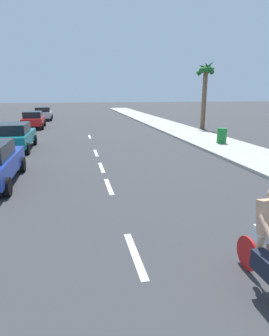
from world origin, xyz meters
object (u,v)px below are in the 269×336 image
(parked_car_teal, at_px, (14,136))
(palm_tree_far, at_px, (205,78))
(parked_car_silver, at_px, (43,113))
(cyclist, at_px, (267,245))
(parked_car_red, at_px, (33,119))
(trash_bin_far, at_px, (222,136))

(parked_car_teal, xyz_separation_m, palm_tree_far, (15.23, 7.11, 3.68))
(parked_car_teal, relative_size, parked_car_silver, 0.99)
(cyclist, height_order, parked_car_red, cyclist)
(parked_car_teal, xyz_separation_m, trash_bin_far, (12.73, -1.08, -0.23))
(parked_car_teal, relative_size, palm_tree_far, 0.73)
(parked_car_silver, bearing_deg, palm_tree_far, -39.61)
(parked_car_red, distance_m, trash_bin_far, 17.63)
(parked_car_silver, distance_m, palm_tree_far, 19.83)
(parked_car_red, bearing_deg, palm_tree_far, -14.79)
(parked_car_teal, bearing_deg, palm_tree_far, 25.40)
(parked_car_silver, distance_m, trash_bin_far, 23.93)
(parked_car_silver, xyz_separation_m, palm_tree_far, (15.37, -11.98, 3.68))
(parked_car_red, bearing_deg, cyclist, -75.88)
(parked_car_teal, bearing_deg, cyclist, -64.35)
(parked_car_teal, distance_m, parked_car_silver, 19.09)
(palm_tree_far, bearing_deg, parked_car_silver, 142.06)
(parked_car_silver, bearing_deg, cyclist, -80.21)
(trash_bin_far, bearing_deg, parked_car_red, 137.48)
(parked_car_silver, xyz_separation_m, trash_bin_far, (12.87, -20.17, -0.23))
(parked_car_red, distance_m, parked_car_silver, 8.26)
(parked_car_teal, bearing_deg, parked_car_red, 91.77)
(cyclist, relative_size, trash_bin_far, 1.92)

